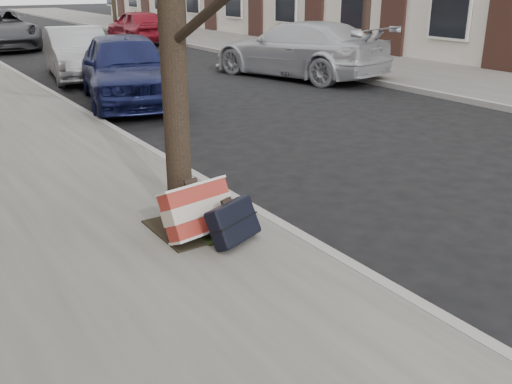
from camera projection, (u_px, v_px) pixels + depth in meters
ground at (427, 234)px, 5.82m from camera, size 120.00×120.00×0.00m
far_sidewalk at (256, 46)px, 21.55m from camera, size 4.00×70.00×0.12m
dirt_patch at (198, 226)px, 5.68m from camera, size 0.85×0.85×0.02m
suitcase_red at (198, 210)px, 5.41m from camera, size 0.73×0.48×0.53m
suitcase_navy at (233, 222)px, 5.28m from camera, size 0.62×0.49×0.42m
car_near_front at (126, 68)px, 11.76m from camera, size 2.71×4.54×1.45m
car_near_mid at (77, 53)px, 14.75m from camera, size 1.96×4.08×1.29m
car_far_front at (298, 49)px, 14.93m from camera, size 3.19×5.32×1.44m
car_far_back at (138, 26)px, 23.00m from camera, size 1.70×3.97×1.34m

